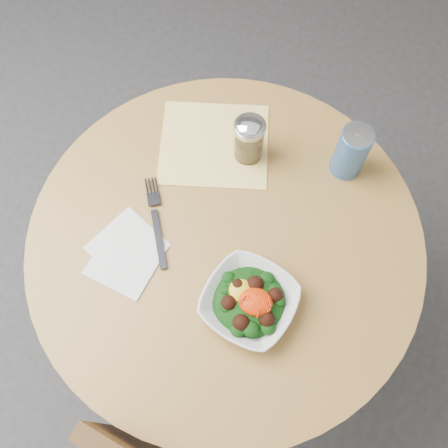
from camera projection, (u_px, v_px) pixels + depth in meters
The scene contains 8 objects.
ground at pixel (225, 314), 1.81m from camera, with size 6.00×6.00×0.00m, color #303032.
table at pixel (225, 266), 1.31m from camera, with size 0.90×0.90×0.75m.
cloth_napkin at pixel (214, 144), 1.22m from camera, with size 0.26×0.24×0.00m, color #F8B50D.
paper_napkins at pixel (126, 253), 1.11m from camera, with size 0.19×0.21×0.00m.
salad_bowl at pixel (249, 301), 1.04m from camera, with size 0.24×0.24×0.07m.
fork at pixel (156, 219), 1.14m from camera, with size 0.11×0.22×0.00m.
spice_shaker at pixel (249, 139), 1.15m from camera, with size 0.07×0.07×0.13m.
beverage_can at pixel (351, 152), 1.13m from camera, with size 0.07×0.07×0.14m.
Camera 1 is at (0.10, -0.41, 1.79)m, focal length 40.00 mm.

